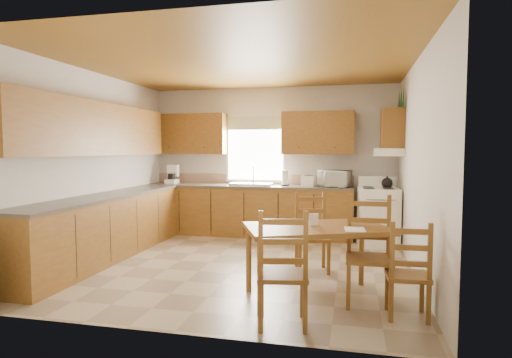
% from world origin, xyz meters
% --- Properties ---
extents(floor, '(4.50, 4.50, 0.00)m').
position_xyz_m(floor, '(0.00, 0.00, 0.00)').
color(floor, gray).
rests_on(floor, ground).
extents(ceiling, '(4.50, 4.50, 0.00)m').
position_xyz_m(ceiling, '(0.00, 0.00, 2.70)').
color(ceiling, '#8F611F').
rests_on(ceiling, floor).
extents(wall_left, '(4.50, 4.50, 0.00)m').
position_xyz_m(wall_left, '(-2.25, 0.00, 1.35)').
color(wall_left, beige).
rests_on(wall_left, floor).
extents(wall_right, '(4.50, 4.50, 0.00)m').
position_xyz_m(wall_right, '(2.25, 0.00, 1.35)').
color(wall_right, beige).
rests_on(wall_right, floor).
extents(wall_back, '(4.50, 4.50, 0.00)m').
position_xyz_m(wall_back, '(0.00, 2.25, 1.35)').
color(wall_back, beige).
rests_on(wall_back, floor).
extents(wall_front, '(4.50, 4.50, 0.00)m').
position_xyz_m(wall_front, '(0.00, -2.25, 1.35)').
color(wall_front, beige).
rests_on(wall_front, floor).
extents(lower_cab_back, '(3.75, 0.60, 0.88)m').
position_xyz_m(lower_cab_back, '(-0.38, 1.95, 0.44)').
color(lower_cab_back, brown).
rests_on(lower_cab_back, floor).
extents(lower_cab_left, '(0.60, 3.60, 0.88)m').
position_xyz_m(lower_cab_left, '(-1.95, -0.15, 0.44)').
color(lower_cab_left, brown).
rests_on(lower_cab_left, floor).
extents(counter_back, '(3.75, 0.63, 0.04)m').
position_xyz_m(counter_back, '(-0.38, 1.95, 0.90)').
color(counter_back, brown).
rests_on(counter_back, lower_cab_back).
extents(counter_left, '(0.63, 3.60, 0.04)m').
position_xyz_m(counter_left, '(-1.95, -0.15, 0.90)').
color(counter_left, brown).
rests_on(counter_left, lower_cab_left).
extents(backsplash, '(3.75, 0.01, 0.18)m').
position_xyz_m(backsplash, '(-0.38, 2.24, 1.01)').
color(backsplash, '#9A765D').
rests_on(backsplash, counter_back).
extents(upper_cab_back_left, '(1.41, 0.33, 0.75)m').
position_xyz_m(upper_cab_back_left, '(-1.55, 2.08, 1.85)').
color(upper_cab_back_left, brown).
rests_on(upper_cab_back_left, wall_back).
extents(upper_cab_back_right, '(1.25, 0.33, 0.75)m').
position_xyz_m(upper_cab_back_right, '(0.86, 2.08, 1.85)').
color(upper_cab_back_right, brown).
rests_on(upper_cab_back_right, wall_back).
extents(upper_cab_left, '(0.33, 3.60, 0.75)m').
position_xyz_m(upper_cab_left, '(-2.08, -0.15, 1.85)').
color(upper_cab_left, brown).
rests_on(upper_cab_left, wall_left).
extents(upper_cab_stove, '(0.33, 0.62, 0.62)m').
position_xyz_m(upper_cab_stove, '(2.08, 1.65, 1.90)').
color(upper_cab_stove, brown).
rests_on(upper_cab_stove, wall_right).
extents(range_hood, '(0.44, 0.62, 0.12)m').
position_xyz_m(range_hood, '(2.03, 1.65, 1.52)').
color(range_hood, white).
rests_on(range_hood, wall_right).
extents(window_frame, '(1.13, 0.02, 1.18)m').
position_xyz_m(window_frame, '(-0.30, 2.22, 1.55)').
color(window_frame, white).
rests_on(window_frame, wall_back).
extents(window_pane, '(1.05, 0.01, 1.10)m').
position_xyz_m(window_pane, '(-0.30, 2.21, 1.55)').
color(window_pane, white).
rests_on(window_pane, wall_back).
extents(window_valance, '(1.19, 0.01, 0.24)m').
position_xyz_m(window_valance, '(-0.30, 2.19, 2.05)').
color(window_valance, '#536F3D').
rests_on(window_valance, wall_back).
extents(sink_basin, '(0.75, 0.45, 0.04)m').
position_xyz_m(sink_basin, '(-0.30, 1.95, 0.94)').
color(sink_basin, silver).
rests_on(sink_basin, counter_back).
extents(pine_decal_a, '(0.22, 0.22, 0.36)m').
position_xyz_m(pine_decal_a, '(2.21, 1.33, 2.38)').
color(pine_decal_a, '#164523').
rests_on(pine_decal_a, wall_right).
extents(pine_decal_b, '(0.22, 0.22, 0.36)m').
position_xyz_m(pine_decal_b, '(2.21, 1.65, 2.42)').
color(pine_decal_b, '#164523').
rests_on(pine_decal_b, wall_right).
extents(pine_decal_c, '(0.22, 0.22, 0.36)m').
position_xyz_m(pine_decal_c, '(2.21, 1.97, 2.38)').
color(pine_decal_c, '#164523').
rests_on(pine_decal_c, wall_right).
extents(stove, '(0.68, 0.70, 0.92)m').
position_xyz_m(stove, '(1.88, 1.61, 0.46)').
color(stove, white).
rests_on(stove, floor).
extents(coffeemaker, '(0.19, 0.23, 0.31)m').
position_xyz_m(coffeemaker, '(-1.87, 1.99, 1.07)').
color(coffeemaker, white).
rests_on(coffeemaker, counter_back).
extents(paper_towel, '(0.12, 0.12, 0.28)m').
position_xyz_m(paper_towel, '(0.29, 1.99, 1.06)').
color(paper_towel, white).
rests_on(paper_towel, counter_back).
extents(toaster, '(0.25, 0.19, 0.19)m').
position_xyz_m(toaster, '(0.72, 1.92, 1.01)').
color(toaster, white).
rests_on(toaster, counter_back).
extents(microwave, '(0.56, 0.47, 0.29)m').
position_xyz_m(microwave, '(1.18, 1.91, 1.06)').
color(microwave, white).
rests_on(microwave, counter_back).
extents(dining_table, '(1.64, 1.31, 0.77)m').
position_xyz_m(dining_table, '(1.12, -1.12, 0.38)').
color(dining_table, brown).
rests_on(dining_table, floor).
extents(chair_near_left, '(0.51, 0.49, 1.04)m').
position_xyz_m(chair_near_left, '(0.88, -1.86, 0.52)').
color(chair_near_left, brown).
rests_on(chair_near_left, floor).
extents(chair_near_right, '(0.40, 0.38, 0.91)m').
position_xyz_m(chair_near_right, '(1.99, -1.42, 0.46)').
color(chair_near_right, brown).
rests_on(chair_near_right, floor).
extents(chair_far_left, '(0.51, 0.49, 1.00)m').
position_xyz_m(chair_far_left, '(0.98, -0.12, 0.50)').
color(chair_far_left, brown).
rests_on(chair_far_left, floor).
extents(chair_far_right, '(0.46, 0.44, 1.09)m').
position_xyz_m(chair_far_right, '(1.65, -1.18, 0.54)').
color(chair_far_right, brown).
rests_on(chair_far_right, floor).
extents(table_paper, '(0.22, 0.28, 0.00)m').
position_xyz_m(table_paper, '(1.51, -1.21, 0.77)').
color(table_paper, white).
rests_on(table_paper, dining_table).
extents(table_card, '(0.09, 0.06, 0.13)m').
position_xyz_m(table_card, '(1.08, -1.08, 0.83)').
color(table_card, white).
rests_on(table_card, dining_table).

